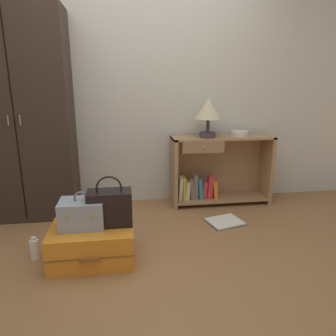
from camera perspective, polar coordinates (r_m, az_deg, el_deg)
name	(u,v)px	position (r m, az deg, el deg)	size (l,w,h in m)	color
ground_plane	(153,272)	(2.36, -2.67, -18.44)	(9.00, 9.00, 0.00)	olive
back_wall	(139,84)	(3.46, -5.39, 15.04)	(6.40, 0.10, 2.60)	beige
wardrobe	(22,117)	(3.32, -24.98, 8.34)	(0.91, 0.47, 1.98)	#33261E
bookshelf	(216,171)	(3.51, 8.73, -0.49)	(1.09, 0.34, 0.75)	#A37A51
table_lamp	(208,110)	(3.32, 7.35, 10.35)	(0.29, 0.29, 0.41)	#3D3838
bowl	(240,133)	(3.51, 12.89, 6.18)	(0.18, 0.18, 0.05)	silver
suitcase_large	(93,243)	(2.51, -13.55, -13.15)	(0.62, 0.47, 0.27)	orange
train_case	(82,213)	(2.43, -15.37, -7.94)	(0.32, 0.24, 0.28)	#8E99A3
handbag	(110,207)	(2.41, -10.52, -7.01)	(0.33, 0.18, 0.38)	black
bottle	(35,249)	(2.68, -23.09, -13.37)	(0.06, 0.06, 0.18)	white
open_book_on_floor	(225,222)	(3.13, 10.29, -9.60)	(0.39, 0.35, 0.02)	white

